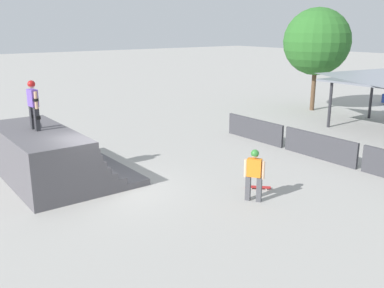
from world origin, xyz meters
name	(u,v)px	position (x,y,z in m)	size (l,w,h in m)	color
ground_plane	(104,191)	(0.00, 0.00, 0.00)	(160.00, 160.00, 0.00)	#A3A09B
quarter_pipe_ramp	(49,158)	(-2.28, -1.04, 0.83)	(5.38, 4.02, 1.86)	#565459
skater_on_deck	(33,102)	(-2.47, -1.33, 2.86)	(0.75, 0.26, 1.74)	#2D2D33
skateboard_on_deck	(36,125)	(-2.99, -1.16, 1.92)	(0.85, 0.42, 0.09)	silver
bystander_walking	(254,171)	(3.57, 3.48, 1.00)	(0.62, 0.45, 1.70)	#4C4C51
skateboard_on_ground	(258,187)	(2.91, 4.34, 0.06)	(0.74, 0.74, 0.09)	silver
barrier_fence	(319,147)	(1.99, 8.89, 0.53)	(11.19, 0.12, 1.05)	#3D3D42
tree_beside_pavilion	(317,42)	(-5.10, 17.50, 4.43)	(4.25, 4.25, 6.56)	brown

